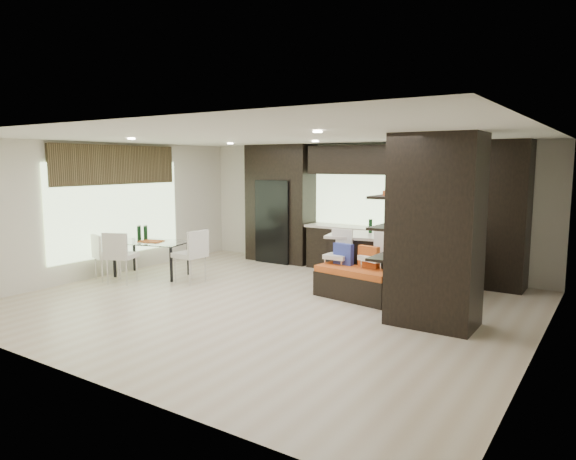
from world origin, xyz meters
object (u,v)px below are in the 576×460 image
Objects in this scene: stool_left at (337,268)px; stool_right at (417,276)px; dining_table at (152,259)px; chair_far at (107,259)px; floor_vase at (397,271)px; kitchen_island at (394,262)px; chair_end at (190,258)px; stool_mid at (375,271)px; bench at (355,284)px; chair_near at (122,259)px.

stool_left is 1.45m from stool_right.
dining_table is 1.74× the size of chair_far.
stool_right is at bearing 31.36° from floor_vase.
chair_end is at bearing -165.65° from kitchen_island.
kitchen_island is 2.45× the size of stool_mid.
stool_left reaches higher than bench.
stool_right is 0.70× the size of bench.
chair_end is (-3.44, -0.87, -0.01)m from stool_mid.
stool_left is at bearing -143.73° from kitchen_island.
bench is at bearing -119.38° from stool_mid.
kitchen_island is 1.09m from stool_left.
floor_vase is at bearing 31.88° from chair_far.
floor_vase is 3.96m from chair_end.
stool_right is at bearing 21.54° from bench.
bench is at bearing 33.37° from chair_far.
dining_table is (-4.51, -0.87, -0.13)m from stool_mid.
floor_vase is 5.61m from chair_far.
floor_vase is (-0.27, -0.16, 0.08)m from stool_right.
floor_vase is at bearing -158.13° from stool_right.
stool_left is at bearing 1.30° from chair_near.
chair_near is 1.30m from chair_end.
stool_left is 4.12m from chair_near.
bench is (0.46, -0.24, -0.19)m from stool_left.
floor_vase is (0.46, -0.99, 0.07)m from kitchen_island.
chair_end is (-3.44, -1.69, -0.02)m from kitchen_island.
bench is 4.29m from dining_table.
bench is at bearing -3.82° from chair_near.
stool_mid is (0.00, -0.82, -0.01)m from kitchen_island.
dining_table is (-4.51, -1.69, -0.14)m from kitchen_island.
floor_vase is at bearing 13.54° from bench.
chair_far is at bearing -173.93° from stool_right.
floor_vase reaches higher than chair_end.
stool_right is 1.03× the size of chair_end.
kitchen_island is at bearing 121.90° from stool_right.
chair_near reaches higher than dining_table.
chair_far is 0.89× the size of chair_end.
floor_vase is (0.46, -0.17, 0.08)m from stool_mid.
stool_left is 0.62× the size of dining_table.
chair_end reaches higher than chair_far.
chair_far reaches higher than bench.
floor_vase is 5.02m from dining_table.
kitchen_island reaches higher than stool_right.
chair_end is (-2.72, -0.88, 0.02)m from stool_left.
chair_near is at bearing -158.32° from stool_left.
floor_vase is 1.34× the size of chair_far.
chair_far is (-4.70, -1.36, 0.15)m from bench.
stool_left is 0.95× the size of chair_end.
chair_end is (1.07, 0.74, 0.01)m from chair_near.
stool_right is (0.73, -0.82, -0.01)m from kitchen_island.
chair_far is (-4.97, -2.41, -0.07)m from kitchen_island.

